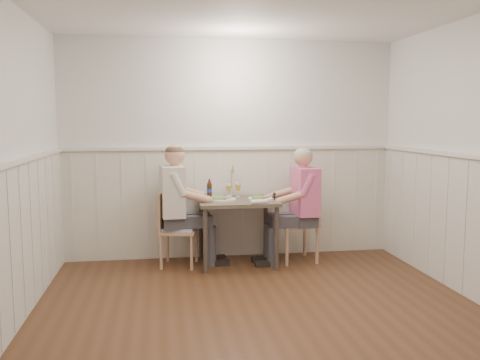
{
  "coord_description": "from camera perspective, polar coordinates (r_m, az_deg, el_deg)",
  "views": [
    {
      "loc": [
        -0.83,
        -3.8,
        1.65
      ],
      "look_at": [
        0.02,
        1.64,
        1.0
      ],
      "focal_mm": 38.0,
      "sensor_mm": 36.0,
      "label": 1
    }
  ],
  "objects": [
    {
      "name": "ground_plane",
      "position": [
        4.23,
        3.34,
        -16.24
      ],
      "size": [
        4.5,
        4.5,
        0.0
      ],
      "primitive_type": "plane",
      "color": "#4B2E19"
    },
    {
      "name": "room_shell",
      "position": [
        3.9,
        3.49,
        4.79
      ],
      "size": [
        4.04,
        4.54,
        2.6
      ],
      "color": "white",
      "rests_on": "ground"
    },
    {
      "name": "wainscot",
      "position": [
        4.67,
        1.61,
        -5.15
      ],
      "size": [
        4.0,
        4.49,
        1.34
      ],
      "color": "silver",
      "rests_on": "ground"
    },
    {
      "name": "dining_table",
      "position": [
        5.79,
        -0.31,
        -3.24
      ],
      "size": [
        0.89,
        0.7,
        0.75
      ],
      "color": "#4D4232",
      "rests_on": "ground"
    },
    {
      "name": "chair_right",
      "position": [
        6.02,
        6.87,
        -4.37
      ],
      "size": [
        0.48,
        0.48,
        0.92
      ],
      "color": "tan",
      "rests_on": "ground"
    },
    {
      "name": "chair_left",
      "position": [
        5.82,
        -7.4,
        -5.15
      ],
      "size": [
        0.48,
        0.48,
        0.85
      ],
      "color": "tan",
      "rests_on": "ground"
    },
    {
      "name": "man_in_pink",
      "position": [
        5.93,
        6.89,
        -3.79
      ],
      "size": [
        0.63,
        0.44,
        1.37
      ],
      "color": "#3F3F47",
      "rests_on": "ground"
    },
    {
      "name": "diner_cream",
      "position": [
        5.77,
        -7.14,
        -3.91
      ],
      "size": [
        0.67,
        0.47,
        1.41
      ],
      "color": "#3F3F47",
      "rests_on": "ground"
    },
    {
      "name": "plate_man",
      "position": [
        5.79,
        2.29,
        -1.98
      ],
      "size": [
        0.3,
        0.3,
        0.08
      ],
      "color": "white",
      "rests_on": "dining_table"
    },
    {
      "name": "plate_diner",
      "position": [
        5.73,
        -2.12,
        -2.07
      ],
      "size": [
        0.31,
        0.31,
        0.08
      ],
      "color": "white",
      "rests_on": "dining_table"
    },
    {
      "name": "beer_glass_a",
      "position": [
        5.97,
        -0.24,
        -0.81
      ],
      "size": [
        0.07,
        0.07,
        0.18
      ],
      "color": "silver",
      "rests_on": "dining_table"
    },
    {
      "name": "beer_glass_b",
      "position": [
        5.96,
        -1.33,
        -0.91
      ],
      "size": [
        0.06,
        0.06,
        0.16
      ],
      "color": "silver",
      "rests_on": "dining_table"
    },
    {
      "name": "beer_bottle",
      "position": [
        5.95,
        -3.45,
        -1.05
      ],
      "size": [
        0.06,
        0.06,
        0.22
      ],
      "color": "#321B0B",
      "rests_on": "dining_table"
    },
    {
      "name": "rolled_napkin",
      "position": [
        5.51,
        2.16,
        -2.45
      ],
      "size": [
        0.19,
        0.08,
        0.04
      ],
      "color": "white",
      "rests_on": "dining_table"
    },
    {
      "name": "grass_vase",
      "position": [
        6.01,
        -1.08,
        -0.17
      ],
      "size": [
        0.05,
        0.05,
        0.4
      ],
      "color": "silver",
      "rests_on": "dining_table"
    },
    {
      "name": "gingham_mat",
      "position": [
        5.96,
        -3.33,
        -1.94
      ],
      "size": [
        0.31,
        0.26,
        0.01
      ],
      "color": "#5E7CAE",
      "rests_on": "dining_table"
    }
  ]
}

